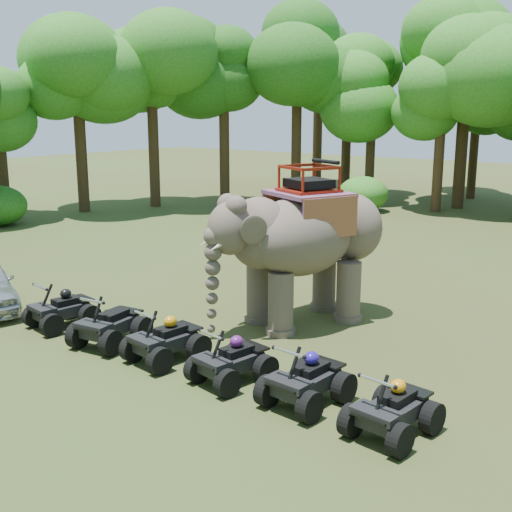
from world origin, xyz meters
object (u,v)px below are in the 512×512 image
object	(u,v)px
atv_3	(231,355)
atv_4	(306,373)
atv_1	(109,319)
elephant	(304,243)
atv_5	(393,402)
atv_0	(61,304)
atv_2	(165,334)

from	to	relation	value
atv_3	atv_4	xyz separation A→B (m)	(1.72, 0.09, 0.03)
atv_3	atv_1	bearing A→B (deg)	-169.24
elephant	atv_4	xyz separation A→B (m)	(2.66, -3.94, -1.43)
atv_4	atv_5	world-z (taller)	atv_4
atv_0	elephant	bearing A→B (deg)	49.55
atv_4	atv_5	bearing A→B (deg)	1.38
atv_0	atv_5	bearing A→B (deg)	8.02
atv_0	atv_2	distance (m)	3.66
atv_1	atv_2	distance (m)	1.74
elephant	atv_3	xyz separation A→B (m)	(0.94, -4.03, -1.46)
atv_3	atv_5	bearing A→B (deg)	9.22
atv_1	atv_2	bearing A→B (deg)	-5.58
atv_3	atv_4	bearing A→B (deg)	12.11
atv_4	atv_1	bearing A→B (deg)	-173.84
atv_1	atv_4	size ratio (longest dim) A/B	1.02
atv_2	atv_1	bearing A→B (deg)	-170.84
elephant	atv_1	distance (m)	5.09
atv_0	atv_5	size ratio (longest dim) A/B	1.01
atv_1	atv_3	size ratio (longest dim) A/B	1.07
atv_1	atv_5	world-z (taller)	atv_1
elephant	atv_4	world-z (taller)	elephant
elephant	atv_1	world-z (taller)	elephant
atv_0	atv_4	world-z (taller)	atv_4
atv_4	elephant	bearing A→B (deg)	128.28
atv_2	atv_4	bearing A→B (deg)	8.17
atv_0	atv_4	size ratio (longest dim) A/B	0.97
elephant	atv_1	bearing A→B (deg)	-99.77
elephant	atv_2	bearing A→B (deg)	-79.63
atv_2	atv_4	world-z (taller)	atv_4
atv_5	atv_4	bearing A→B (deg)	-176.66
atv_3	atv_4	distance (m)	1.72
atv_0	atv_3	distance (m)	5.49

